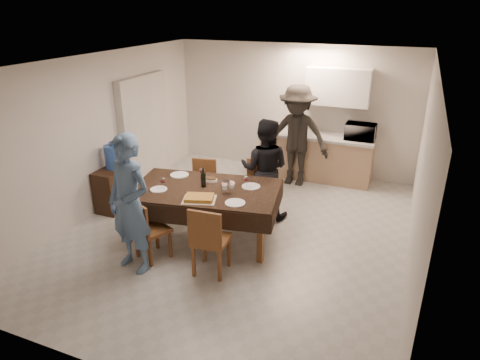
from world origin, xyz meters
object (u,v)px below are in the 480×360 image
object	(u,v)px
dining_table	(205,191)
water_jug	(113,157)
person_far	(265,169)
person_kitchen	(296,136)
wine_bottle	(203,177)
water_pitcher	(226,187)
person_near	(130,205)
savoury_tart	(199,198)
console	(116,188)
microwave	(361,132)

from	to	relation	value
dining_table	water_jug	bearing A→B (deg)	158.76
person_far	person_kitchen	distance (m)	1.55
wine_bottle	person_far	bearing A→B (deg)	59.04
dining_table	water_pitcher	world-z (taller)	water_pitcher
water_pitcher	person_near	xyz separation A→B (m)	(-0.90, -1.00, 0.01)
person_kitchen	person_far	bearing A→B (deg)	-93.73
person_near	person_kitchen	xyz separation A→B (m)	(1.20, 3.64, 0.04)
savoury_tart	water_pitcher	bearing A→B (deg)	52.85
savoury_tart	person_near	bearing A→B (deg)	-134.13
console	water_jug	xyz separation A→B (m)	(0.00, 0.00, 0.57)
person_near	dining_table	bearing A→B (deg)	74.29
microwave	person_near	bearing A→B (deg)	60.35
dining_table	water_pitcher	xyz separation A→B (m)	(0.35, -0.05, 0.13)
wine_bottle	person_near	size ratio (longest dim) A/B	0.16
console	person_far	world-z (taller)	person_far
water_jug	person_kitchen	distance (m)	3.39
water_pitcher	microwave	bearing A→B (deg)	65.20
person_near	person_far	distance (m)	2.37
console	savoury_tart	distance (m)	2.22
console	person_near	world-z (taller)	person_near
dining_table	person_near	bearing A→B (deg)	-127.61
water_jug	savoury_tart	distance (m)	2.16
person_near	water_pitcher	bearing A→B (deg)	59.95
water_jug	water_pitcher	xyz separation A→B (m)	(2.27, -0.43, -0.01)
dining_table	person_kitchen	distance (m)	2.67
water_pitcher	dining_table	bearing A→B (deg)	171.87
person_far	person_kitchen	size ratio (longest dim) A/B	0.85
dining_table	person_kitchen	size ratio (longest dim) A/B	1.18
wine_bottle	person_kitchen	xyz separation A→B (m)	(0.70, 2.54, -0.00)
savoury_tart	person_far	bearing A→B (deg)	72.53
savoury_tart	person_kitchen	size ratio (longest dim) A/B	0.23
water_pitcher	person_kitchen	xyz separation A→B (m)	(0.30, 2.64, 0.05)
person_far	microwave	bearing A→B (deg)	-129.34
person_near	person_kitchen	size ratio (longest dim) A/B	0.96
wine_bottle	person_far	distance (m)	1.18
dining_table	water_jug	size ratio (longest dim) A/B	5.76
console	water_pitcher	world-z (taller)	water_pitcher
water_pitcher	person_kitchen	world-z (taller)	person_kitchen
wine_bottle	person_kitchen	bearing A→B (deg)	74.57
console	savoury_tart	world-z (taller)	savoury_tart
wine_bottle	person_near	world-z (taller)	person_near
water_jug	savoury_tart	size ratio (longest dim) A/B	0.89
wine_bottle	person_kitchen	world-z (taller)	person_kitchen
console	microwave	distance (m)	4.61
water_jug	person_kitchen	xyz separation A→B (m)	(2.57, 2.20, 0.05)
console	wine_bottle	xyz separation A→B (m)	(1.87, -0.33, 0.61)
savoury_tart	microwave	distance (m)	3.81
person_kitchen	savoury_tart	bearing A→B (deg)	-100.51
water_jug	microwave	bearing A→B (deg)	35.64
console	water_pitcher	size ratio (longest dim) A/B	4.15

